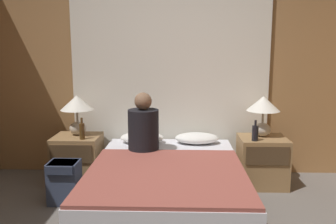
% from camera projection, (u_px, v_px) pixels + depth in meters
% --- Properties ---
extents(wall_back, '(4.41, 0.06, 2.50)m').
position_uv_depth(wall_back, '(170.00, 70.00, 4.24)').
color(wall_back, '#A37547').
rests_on(wall_back, ground_plane).
extents(curtain_panel, '(2.52, 0.02, 2.24)m').
position_uv_depth(curtain_panel, '(170.00, 82.00, 4.21)').
color(curtain_panel, white).
rests_on(curtain_panel, ground_plane).
extents(bed, '(1.43, 1.97, 0.44)m').
position_uv_depth(bed, '(167.00, 188.00, 3.34)').
color(bed, olive).
rests_on(bed, ground_plane).
extents(nightstand_left, '(0.51, 0.47, 0.55)m').
position_uv_depth(nightstand_left, '(78.00, 159.00, 4.01)').
color(nightstand_left, '#937047').
rests_on(nightstand_left, ground_plane).
extents(nightstand_right, '(0.51, 0.47, 0.55)m').
position_uv_depth(nightstand_right, '(262.00, 161.00, 3.94)').
color(nightstand_right, '#937047').
rests_on(nightstand_right, ground_plane).
extents(lamp_left, '(0.36, 0.36, 0.45)m').
position_uv_depth(lamp_left, '(77.00, 108.00, 3.97)').
color(lamp_left, '#B2A899').
rests_on(lamp_left, nightstand_left).
extents(lamp_right, '(0.36, 0.36, 0.45)m').
position_uv_depth(lamp_right, '(263.00, 109.00, 3.90)').
color(lamp_right, '#B2A899').
rests_on(lamp_right, nightstand_right).
extents(pillow_left, '(0.50, 0.31, 0.12)m').
position_uv_depth(pillow_left, '(142.00, 138.00, 4.08)').
color(pillow_left, white).
rests_on(pillow_left, bed).
extents(pillow_right, '(0.50, 0.31, 0.12)m').
position_uv_depth(pillow_right, '(197.00, 138.00, 4.06)').
color(pillow_right, white).
rests_on(pillow_right, bed).
extents(blanket_on_bed, '(1.37, 1.37, 0.03)m').
position_uv_depth(blanket_on_bed, '(166.00, 174.00, 3.03)').
color(blanket_on_bed, '#994C42').
rests_on(blanket_on_bed, bed).
extents(person_left_in_bed, '(0.32, 0.32, 0.63)m').
position_uv_depth(person_left_in_bed, '(143.00, 128.00, 3.70)').
color(person_left_in_bed, black).
rests_on(person_left_in_bed, bed).
extents(beer_bottle_on_left_stand, '(0.06, 0.06, 0.23)m').
position_uv_depth(beer_bottle_on_left_stand, '(82.00, 131.00, 3.81)').
color(beer_bottle_on_left_stand, '#513819').
rests_on(beer_bottle_on_left_stand, nightstand_left).
extents(beer_bottle_on_right_stand, '(0.07, 0.07, 0.22)m').
position_uv_depth(beer_bottle_on_right_stand, '(255.00, 133.00, 3.75)').
color(beer_bottle_on_right_stand, black).
rests_on(beer_bottle_on_right_stand, nightstand_right).
extents(backpack_on_floor, '(0.29, 0.28, 0.42)m').
position_uv_depth(backpack_on_floor, '(64.00, 180.00, 3.49)').
color(backpack_on_floor, '#333D56').
rests_on(backpack_on_floor, ground_plane).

